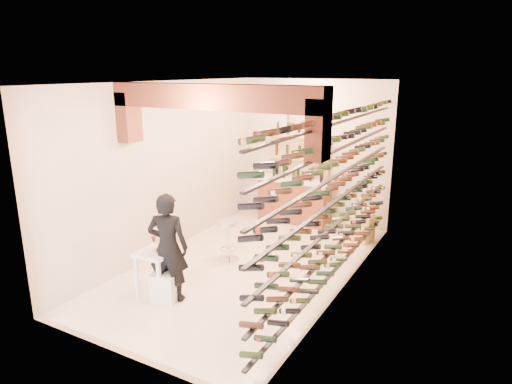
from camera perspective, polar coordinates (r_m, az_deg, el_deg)
ground at (r=8.17m, az=-1.03°, el=-9.32°), size 6.00×6.00×0.00m
room_shell at (r=7.29m, az=-2.15°, el=6.20°), size 3.52×6.02×3.21m
wine_rack at (r=7.04m, az=9.77°, el=-0.21°), size 0.32×5.70×2.56m
back_counter at (r=10.33m, az=4.86°, el=-0.88°), size 1.70×0.62×1.29m
back_shelving at (r=10.39m, az=5.48°, el=2.81°), size 1.40×0.31×2.73m
tasting_table at (r=7.08m, az=-12.57°, el=-8.34°), size 0.54×0.54×0.90m
white_stool at (r=7.09m, az=-11.40°, el=-11.63°), size 0.44×0.44×0.46m
person at (r=6.87m, az=-11.07°, el=-6.91°), size 0.71×0.59×1.68m
chrome_barstool at (r=8.23m, az=-3.59°, el=-5.78°), size 0.40×0.40×0.77m
crate_lower at (r=9.51m, az=13.09°, el=-5.19°), size 0.55×0.47×0.28m
crate_upper at (r=9.42m, az=13.19°, el=-3.59°), size 0.54×0.42×0.28m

